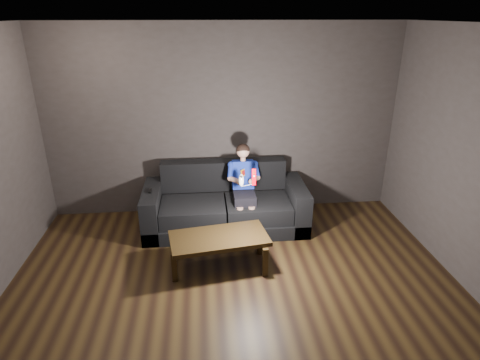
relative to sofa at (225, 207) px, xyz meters
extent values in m
plane|color=black|center=(0.02, -1.94, -0.28)|extent=(5.00, 5.00, 0.00)
cube|color=#3B3433|center=(0.02, 0.56, 1.07)|extent=(5.00, 0.04, 2.70)
cube|color=silver|center=(0.02, -1.94, 2.42)|extent=(5.00, 5.00, 0.02)
cube|color=black|center=(0.00, -0.03, -0.18)|extent=(2.21, 0.95, 0.19)
cube|color=black|center=(-0.44, -0.13, 0.03)|extent=(0.86, 0.67, 0.23)
cube|color=black|center=(0.44, -0.13, 0.03)|extent=(0.86, 0.67, 0.23)
cube|color=black|center=(0.00, 0.33, 0.36)|extent=(1.77, 0.22, 0.43)
cube|color=black|center=(-0.99, -0.03, 0.02)|extent=(0.22, 0.95, 0.60)
cube|color=black|center=(0.99, -0.03, 0.02)|extent=(0.22, 0.95, 0.60)
cube|color=black|center=(0.25, -0.15, 0.21)|extent=(0.29, 0.37, 0.14)
cube|color=navy|center=(0.25, 0.04, 0.47)|extent=(0.29, 0.21, 0.40)
cube|color=#FDA415|center=(0.25, -0.04, 0.53)|extent=(0.09, 0.09, 0.10)
cube|color=#B21412|center=(0.25, -0.04, 0.53)|extent=(0.06, 0.06, 0.06)
cylinder|color=tan|center=(0.25, 0.04, 0.69)|extent=(0.07, 0.07, 0.06)
sphere|color=tan|center=(0.25, 0.04, 0.80)|extent=(0.17, 0.17, 0.17)
ellipsoid|color=black|center=(0.25, 0.05, 0.82)|extent=(0.18, 0.18, 0.16)
cylinder|color=navy|center=(0.07, -0.02, 0.54)|extent=(0.08, 0.22, 0.18)
cylinder|color=navy|center=(0.43, -0.02, 0.54)|extent=(0.08, 0.22, 0.18)
cylinder|color=tan|center=(0.13, -0.18, 0.50)|extent=(0.14, 0.23, 0.10)
cylinder|color=tan|center=(0.39, -0.18, 0.50)|extent=(0.14, 0.23, 0.10)
sphere|color=tan|center=(0.18, -0.27, 0.49)|extent=(0.08, 0.08, 0.08)
sphere|color=tan|center=(0.33, -0.27, 0.49)|extent=(0.08, 0.08, 0.08)
cylinder|color=tan|center=(0.17, -0.34, 0.00)|extent=(0.09, 0.09, 0.33)
cylinder|color=tan|center=(0.33, -0.34, 0.00)|extent=(0.09, 0.09, 0.33)
cube|color=red|center=(0.33, -0.47, 0.64)|extent=(0.05, 0.08, 0.21)
cube|color=#6B1401|center=(0.33, -0.50, 0.70)|extent=(0.03, 0.01, 0.03)
cylinder|color=silver|center=(0.33, -0.50, 0.63)|extent=(0.02, 0.01, 0.02)
ellipsoid|color=silver|center=(0.18, -0.47, 0.60)|extent=(0.07, 0.10, 0.16)
cylinder|color=black|center=(0.18, -0.51, 0.66)|extent=(0.03, 0.01, 0.03)
cube|color=black|center=(-0.99, -0.08, 0.34)|extent=(0.03, 0.14, 0.03)
cube|color=black|center=(-0.99, -0.04, 0.35)|extent=(0.02, 0.02, 0.00)
cube|color=black|center=(-0.13, -0.99, 0.10)|extent=(1.19, 0.72, 0.05)
cube|color=black|center=(-0.64, -1.22, -0.10)|extent=(0.06, 0.06, 0.36)
cube|color=black|center=(0.38, -1.22, -0.10)|extent=(0.06, 0.06, 0.36)
cube|color=black|center=(-0.64, -0.76, -0.10)|extent=(0.06, 0.06, 0.36)
cube|color=black|center=(0.38, -0.76, -0.10)|extent=(0.06, 0.06, 0.36)
camera|label=1|loc=(-0.27, -5.00, 2.51)|focal=30.00mm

